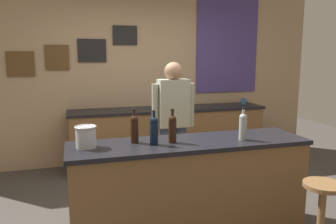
{
  "coord_description": "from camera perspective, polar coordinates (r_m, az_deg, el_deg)",
  "views": [
    {
      "loc": [
        -1.01,
        -3.18,
        1.69
      ],
      "look_at": [
        0.04,
        0.45,
        1.05
      ],
      "focal_mm": 35.52,
      "sensor_mm": 36.0,
      "label": 1
    }
  ],
  "objects": [
    {
      "name": "bar_counter",
      "position": [
        3.2,
        3.68,
        -12.97
      ],
      "size": [
        2.2,
        0.6,
        0.92
      ],
      "color": "brown",
      "rests_on": "ground_plane"
    },
    {
      "name": "bar_stool",
      "position": [
        3.08,
        24.87,
        -14.85
      ],
      "size": [
        0.32,
        0.32,
        0.68
      ],
      "color": "brown",
      "rests_on": "ground_plane"
    },
    {
      "name": "side_counter",
      "position": [
        5.18,
        0.15,
        -4.21
      ],
      "size": [
        3.02,
        0.56,
        0.9
      ],
      "color": "brown",
      "rests_on": "ground_plane"
    },
    {
      "name": "back_wall",
      "position": [
        5.32,
        -4.83,
        6.66
      ],
      "size": [
        6.0,
        0.09,
        2.8
      ],
      "color": "tan",
      "rests_on": "ground_plane"
    },
    {
      "name": "bartender",
      "position": [
        3.95,
        0.91,
        -1.38
      ],
      "size": [
        0.52,
        0.21,
        1.62
      ],
      "color": "#384766",
      "rests_on": "ground_plane"
    },
    {
      "name": "wine_glass_b",
      "position": [
        5.22,
        3.99,
        2.12
      ],
      "size": [
        0.07,
        0.07,
        0.16
      ],
      "color": "silver",
      "rests_on": "side_counter"
    },
    {
      "name": "wine_bottle_c",
      "position": [
        2.97,
        0.77,
        -2.72
      ],
      "size": [
        0.07,
        0.07,
        0.31
      ],
      "color": "black",
      "rests_on": "bar_counter"
    },
    {
      "name": "wine_bottle_a",
      "position": [
        2.98,
        -5.78,
        -2.72
      ],
      "size": [
        0.07,
        0.07,
        0.31
      ],
      "color": "black",
      "rests_on": "bar_counter"
    },
    {
      "name": "coffee_mug",
      "position": [
        5.64,
        12.85,
        1.81
      ],
      "size": [
        0.12,
        0.08,
        0.09
      ],
      "color": "#336699",
      "rests_on": "side_counter"
    },
    {
      "name": "wine_bottle_d",
      "position": [
        3.14,
        12.74,
        -2.27
      ],
      "size": [
        0.07,
        0.07,
        0.31
      ],
      "color": "#999E99",
      "rests_on": "bar_counter"
    },
    {
      "name": "wine_glass_a",
      "position": [
        5.0,
        -1.42,
        1.81
      ],
      "size": [
        0.07,
        0.07,
        0.16
      ],
      "color": "silver",
      "rests_on": "side_counter"
    },
    {
      "name": "wine_bottle_b",
      "position": [
        2.9,
        -2.43,
        -3.01
      ],
      "size": [
        0.07,
        0.07,
        0.31
      ],
      "color": "black",
      "rests_on": "bar_counter"
    },
    {
      "name": "ice_bucket",
      "position": [
        2.9,
        -13.92,
        -4.07
      ],
      "size": [
        0.19,
        0.19,
        0.19
      ],
      "color": "#B7BABF",
      "rests_on": "bar_counter"
    },
    {
      "name": "ground_plane",
      "position": [
        3.74,
        1.43,
        -17.26
      ],
      "size": [
        10.0,
        10.0,
        0.0
      ],
      "primitive_type": "plane",
      "color": "#423D38"
    }
  ]
}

